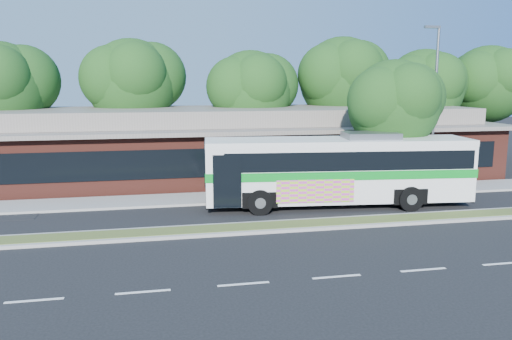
% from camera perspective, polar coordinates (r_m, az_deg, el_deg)
% --- Properties ---
extents(ground, '(120.00, 120.00, 0.00)m').
position_cam_1_polar(ground, '(20.85, 4.39, -6.99)').
color(ground, black).
rests_on(ground, ground).
extents(median_strip, '(26.00, 1.10, 0.15)m').
position_cam_1_polar(median_strip, '(21.38, 3.96, -6.34)').
color(median_strip, '#394C20').
rests_on(median_strip, ground).
extents(sidewalk, '(44.00, 2.60, 0.12)m').
position_cam_1_polar(sidewalk, '(26.84, 0.72, -2.97)').
color(sidewalk, gray).
rests_on(sidewalk, ground).
extents(plaza_building, '(33.20, 11.20, 4.45)m').
position_cam_1_polar(plaza_building, '(32.87, -1.66, 3.08)').
color(plaza_building, '#5A251C').
rests_on(plaza_building, ground).
extents(lamp_post, '(0.93, 0.18, 9.07)m').
position_cam_1_polar(lamp_post, '(29.34, 19.66, 7.11)').
color(lamp_post, slate).
rests_on(lamp_post, ground).
extents(tree_bg_a, '(6.47, 5.80, 8.63)m').
position_cam_1_polar(tree_bg_a, '(35.53, -26.49, 8.62)').
color(tree_bg_a, black).
rests_on(tree_bg_a, ground).
extents(tree_bg_b, '(6.69, 6.00, 9.00)m').
position_cam_1_polar(tree_bg_b, '(35.35, -13.29, 9.83)').
color(tree_bg_b, black).
rests_on(tree_bg_b, ground).
extents(tree_bg_c, '(6.24, 5.60, 8.26)m').
position_cam_1_polar(tree_bg_c, '(35.00, 0.01, 9.19)').
color(tree_bg_c, black).
rests_on(tree_bg_c, ground).
extents(tree_bg_d, '(6.91, 6.20, 9.37)m').
position_cam_1_polar(tree_bg_d, '(37.97, 10.36, 10.34)').
color(tree_bg_d, black).
rests_on(tree_bg_d, ground).
extents(tree_bg_e, '(6.47, 5.80, 8.50)m').
position_cam_1_polar(tree_bg_e, '(39.66, 19.03, 8.97)').
color(tree_bg_e, black).
rests_on(tree_bg_e, ground).
extents(tree_bg_f, '(6.69, 6.00, 8.92)m').
position_cam_1_polar(tree_bg_f, '(43.79, 25.29, 9.02)').
color(tree_bg_f, black).
rests_on(tree_bg_f, ground).
extents(transit_bus, '(13.25, 4.06, 3.66)m').
position_cam_1_polar(transit_bus, '(24.92, 9.44, 0.52)').
color(transit_bus, silver).
rests_on(transit_bus, ground).
extents(sedan, '(5.35, 2.21, 1.55)m').
position_cam_1_polar(sedan, '(29.62, -19.72, -0.92)').
color(sedan, '#ADB0B5').
rests_on(sedan, ground).
extents(sidewalk_tree, '(5.34, 4.79, 7.28)m').
position_cam_1_polar(sidewalk_tree, '(27.74, 15.99, 7.36)').
color(sidewalk_tree, black).
rests_on(sidewalk_tree, ground).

